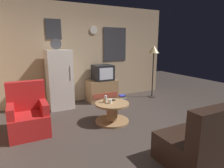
% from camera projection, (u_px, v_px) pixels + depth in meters
% --- Properties ---
extents(ground_plane, '(12.00, 12.00, 0.00)m').
position_uv_depth(ground_plane, '(130.00, 131.00, 3.68)').
color(ground_plane, '#3D332D').
extents(wall_with_art, '(5.20, 0.12, 2.73)m').
position_uv_depth(wall_with_art, '(86.00, 53.00, 5.53)').
color(wall_with_art, tan).
rests_on(wall_with_art, ground_plane).
extents(fridge, '(0.60, 0.62, 1.77)m').
position_uv_depth(fridge, '(59.00, 79.00, 4.88)').
color(fridge, silver).
rests_on(fridge, ground_plane).
extents(tv_stand, '(0.84, 0.53, 0.61)m').
position_uv_depth(tv_stand, '(102.00, 90.00, 5.59)').
color(tv_stand, '#9E754C').
rests_on(tv_stand, ground_plane).
extents(crt_tv, '(0.54, 0.51, 0.44)m').
position_uv_depth(crt_tv, '(103.00, 73.00, 5.49)').
color(crt_tv, black).
rests_on(crt_tv, tv_stand).
extents(standing_lamp, '(0.32, 0.32, 1.59)m').
position_uv_depth(standing_lamp, '(154.00, 53.00, 5.75)').
color(standing_lamp, '#332D28').
rests_on(standing_lamp, ground_plane).
extents(coffee_table, '(0.72, 0.72, 0.43)m').
position_uv_depth(coffee_table, '(112.00, 112.00, 4.06)').
color(coffee_table, '#9E754C').
rests_on(coffee_table, ground_plane).
extents(wine_glass, '(0.05, 0.05, 0.15)m').
position_uv_depth(wine_glass, '(106.00, 99.00, 4.04)').
color(wine_glass, silver).
rests_on(wine_glass, coffee_table).
extents(mug_ceramic_white, '(0.08, 0.08, 0.09)m').
position_uv_depth(mug_ceramic_white, '(110.00, 101.00, 3.98)').
color(mug_ceramic_white, silver).
rests_on(mug_ceramic_white, coffee_table).
extents(mug_ceramic_tan, '(0.08, 0.08, 0.09)m').
position_uv_depth(mug_ceramic_tan, '(105.00, 100.00, 4.05)').
color(mug_ceramic_tan, tan).
rests_on(mug_ceramic_tan, coffee_table).
extents(remote_control, '(0.15, 0.05, 0.02)m').
position_uv_depth(remote_control, '(112.00, 100.00, 4.16)').
color(remote_control, black).
rests_on(remote_control, coffee_table).
extents(armchair, '(0.68, 0.68, 0.96)m').
position_uv_depth(armchair, '(28.00, 116.00, 3.54)').
color(armchair, red).
rests_on(armchair, ground_plane).
extents(couch, '(1.70, 0.80, 0.92)m').
position_uv_depth(couch, '(219.00, 138.00, 2.76)').
color(couch, black).
rests_on(couch, ground_plane).
extents(book_stack, '(0.22, 0.17, 0.12)m').
position_uv_depth(book_stack, '(122.00, 97.00, 5.76)').
color(book_stack, slate).
rests_on(book_stack, ground_plane).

